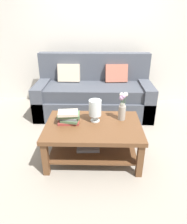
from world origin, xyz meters
TOP-DOWN VIEW (x-y plane):
  - ground_plane at (0.00, 0.00)m, footprint 10.00×10.00m
  - back_wall at (0.00, 1.65)m, footprint 6.40×0.12m
  - couch at (-0.11, 0.94)m, footprint 2.05×0.90m
  - coffee_table at (-0.09, -0.43)m, footprint 1.17×0.79m
  - book_stack_main at (-0.39, -0.38)m, footprint 0.28×0.21m
  - glass_hurricane_vase at (-0.06, -0.33)m, footprint 0.16×0.16m
  - flower_pitcher at (0.27, -0.28)m, footprint 0.11×0.09m

SIDE VIEW (x-z plane):
  - ground_plane at x=0.00m, z-range 0.00..0.00m
  - coffee_table at x=-0.09m, z-range 0.11..0.58m
  - couch at x=-0.11m, z-range -0.17..0.89m
  - book_stack_main at x=-0.39m, z-range 0.47..0.63m
  - glass_hurricane_vase at x=-0.06m, z-range 0.50..0.78m
  - flower_pitcher at x=0.27m, z-range 0.46..0.83m
  - back_wall at x=0.00m, z-range 0.00..2.70m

